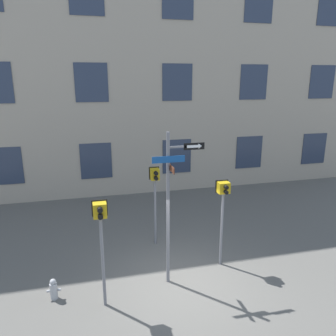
{
  "coord_description": "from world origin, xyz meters",
  "views": [
    {
      "loc": [
        -2.28,
        -7.71,
        5.6
      ],
      "look_at": [
        -0.33,
        0.24,
        3.36
      ],
      "focal_mm": 35.0,
      "sensor_mm": 36.0,
      "label": 1
    }
  ],
  "objects": [
    {
      "name": "building_facade",
      "position": [
        0.0,
        8.14,
        7.25
      ],
      "size": [
        24.0,
        0.63,
        14.5
      ],
      "color": "tan",
      "rests_on": "ground_plane"
    },
    {
      "name": "pedestrian_signal_left",
      "position": [
        -2.13,
        -0.36,
        2.19
      ],
      "size": [
        0.38,
        0.4,
        2.82
      ],
      "color": "slate",
      "rests_on": "ground_plane"
    },
    {
      "name": "pedestrian_signal_across",
      "position": [
        -0.21,
        2.53,
        2.13
      ],
      "size": [
        0.35,
        0.4,
        2.75
      ],
      "color": "slate",
      "rests_on": "ground_plane"
    },
    {
      "name": "ground_plane",
      "position": [
        0.0,
        0.0,
        0.0
      ],
      "size": [
        60.0,
        60.0,
        0.0
      ],
      "primitive_type": "plane",
      "color": "#595651"
    },
    {
      "name": "fire_hydrant",
      "position": [
        -3.42,
        0.21,
        0.28
      ],
      "size": [
        0.35,
        0.19,
        0.58
      ],
      "color": "#A5A5A8",
      "rests_on": "ground_plane"
    },
    {
      "name": "street_sign_pole",
      "position": [
        -0.24,
        0.23,
        2.54
      ],
      "size": [
        1.41,
        0.8,
        4.31
      ],
      "color": "slate",
      "rests_on": "ground_plane"
    },
    {
      "name": "pedestrian_signal_right",
      "position": [
        1.48,
        0.74,
        2.12
      ],
      "size": [
        0.4,
        0.4,
        2.71
      ],
      "color": "slate",
      "rests_on": "ground_plane"
    }
  ]
}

